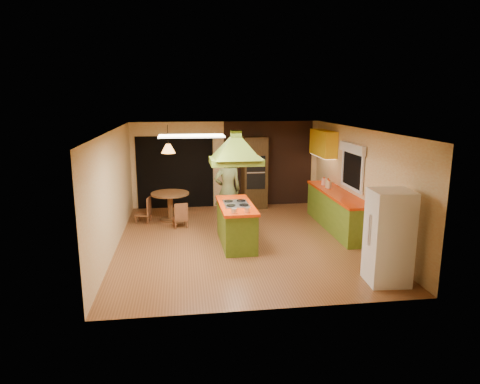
{
  "coord_description": "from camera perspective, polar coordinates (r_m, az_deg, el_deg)",
  "views": [
    {
      "loc": [
        -1.27,
        -9.15,
        3.18
      ],
      "look_at": [
        -0.05,
        -0.08,
        1.15
      ],
      "focal_mm": 32.0,
      "sensor_mm": 36.0,
      "label": 1
    }
  ],
  "objects": [
    {
      "name": "canister_small",
      "position": [
        11.47,
        11.13,
        1.34
      ],
      "size": [
        0.14,
        0.14,
        0.17
      ],
      "primitive_type": "cylinder",
      "rotation": [
        0.0,
        0.0,
        0.07
      ],
      "color": "#FFE5CD",
      "rests_on": "right_counter"
    },
    {
      "name": "fluor_panel",
      "position": [
        7.98,
        -6.48,
        7.42
      ],
      "size": [
        1.2,
        0.6,
        0.03
      ],
      "primitive_type": "cube",
      "color": "white",
      "rests_on": "ceiling_plane"
    },
    {
      "name": "refrigerator",
      "position": [
        7.82,
        19.23,
        -5.72
      ],
      "size": [
        0.72,
        0.69,
        1.66
      ],
      "primitive_type": "cube",
      "rotation": [
        0.0,
        0.0,
        -0.06
      ],
      "color": "white",
      "rests_on": "ground"
    },
    {
      "name": "window_right",
      "position": [
        10.44,
        14.78,
        4.33
      ],
      "size": [
        0.12,
        1.35,
        1.06
      ],
      "color": "black",
      "rests_on": "room_walls"
    },
    {
      "name": "room_walls",
      "position": [
        9.44,
        0.22,
        0.7
      ],
      "size": [
        5.5,
        6.5,
        6.5
      ],
      "color": "beige",
      "rests_on": "ground"
    },
    {
      "name": "canister_medium",
      "position": [
        11.1,
        11.78,
        0.96
      ],
      "size": [
        0.16,
        0.16,
        0.18
      ],
      "primitive_type": "cylinder",
      "rotation": [
        0.0,
        0.0,
        -0.28
      ],
      "color": "beige",
      "rests_on": "right_counter"
    },
    {
      "name": "ceiling_plane",
      "position": [
        9.26,
        0.22,
        8.29
      ],
      "size": [
        6.5,
        6.5,
        0.0
      ],
      "primitive_type": "plane",
      "rotation": [
        3.14,
        0.0,
        0.0
      ],
      "color": "silver",
      "rests_on": "room_walls"
    },
    {
      "name": "man",
      "position": [
        10.52,
        -1.65,
        0.22
      ],
      "size": [
        0.76,
        0.57,
        1.88
      ],
      "primitive_type": "imported",
      "rotation": [
        0.0,
        0.0,
        3.33
      ],
      "color": "#50572E",
      "rests_on": "ground"
    },
    {
      "name": "ground",
      "position": [
        9.77,
        0.21,
        -6.49
      ],
      "size": [
        6.5,
        6.5,
        0.0
      ],
      "primitive_type": "plane",
      "color": "brown",
      "rests_on": "ground"
    },
    {
      "name": "canister_large",
      "position": [
        11.17,
        11.65,
        1.1
      ],
      "size": [
        0.18,
        0.18,
        0.2
      ],
      "primitive_type": "cylinder",
      "rotation": [
        0.0,
        0.0,
        0.44
      ],
      "color": "beige",
      "rests_on": "right_counter"
    },
    {
      "name": "pendant_lamp",
      "position": [
        11.12,
        -9.55,
        5.73
      ],
      "size": [
        0.45,
        0.45,
        0.23
      ],
      "primitive_type": "cone",
      "rotation": [
        0.0,
        0.0,
        -0.31
      ],
      "color": "#FF9E3F",
      "rests_on": "ceiling_plane"
    },
    {
      "name": "upper_cabinets",
      "position": [
        12.04,
        11.02,
        6.42
      ],
      "size": [
        0.34,
        1.4,
        0.7
      ],
      "primitive_type": "cube",
      "color": "yellow",
      "rests_on": "room_walls"
    },
    {
      "name": "brick_panel",
      "position": [
        12.78,
        3.78,
        3.8
      ],
      "size": [
        2.64,
        0.03,
        2.5
      ],
      "primitive_type": "cube",
      "color": "#381E14",
      "rests_on": "ground"
    },
    {
      "name": "kitchen_island",
      "position": [
        9.44,
        -0.52,
        -4.24
      ],
      "size": [
        0.76,
        1.82,
        0.92
      ],
      "rotation": [
        0.0,
        0.0,
        0.02
      ],
      "color": "#55761D",
      "rests_on": "ground"
    },
    {
      "name": "wall_oven",
      "position": [
        12.45,
        1.91,
        2.61
      ],
      "size": [
        0.72,
        0.64,
        2.08
      ],
      "rotation": [
        0.0,
        0.0,
        0.06
      ],
      "color": "#422D15",
      "rests_on": "ground"
    },
    {
      "name": "nook_opening",
      "position": [
        12.56,
        -8.63,
        2.6
      ],
      "size": [
        2.2,
        0.03,
        2.1
      ],
      "primitive_type": "cube",
      "color": "black",
      "rests_on": "ground"
    },
    {
      "name": "range_hood",
      "position": [
        9.09,
        -0.54,
        6.61
      ],
      "size": [
        1.11,
        0.81,
        0.8
      ],
      "rotation": [
        0.0,
        0.0,
        0.01
      ],
      "color": "#5F791E",
      "rests_on": "ceiling_plane"
    },
    {
      "name": "dining_table",
      "position": [
        11.36,
        -9.3,
        -1.18
      ],
      "size": [
        0.99,
        0.99,
        0.75
      ],
      "rotation": [
        0.0,
        0.0,
        0.06
      ],
      "color": "brown",
      "rests_on": "ground"
    },
    {
      "name": "chair_near",
      "position": [
        10.78,
        -8.01,
        -3.0
      ],
      "size": [
        0.42,
        0.42,
        0.64
      ],
      "primitive_type": null,
      "rotation": [
        0.0,
        0.0,
        3.35
      ],
      "color": "brown",
      "rests_on": "ground"
    },
    {
      "name": "chair_left",
      "position": [
        11.36,
        -12.81,
        -2.33
      ],
      "size": [
        0.42,
        0.42,
        0.67
      ],
      "primitive_type": null,
      "rotation": [
        0.0,
        0.0,
        -1.74
      ],
      "color": "brown",
      "rests_on": "ground"
    },
    {
      "name": "right_counter",
      "position": [
        10.78,
        12.78,
        -2.41
      ],
      "size": [
        0.62,
        3.05,
        0.92
      ],
      "color": "olive",
      "rests_on": "ground"
    }
  ]
}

